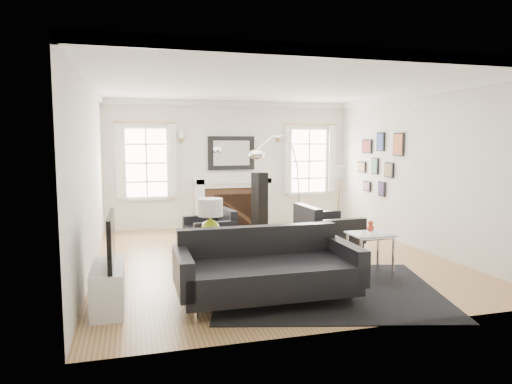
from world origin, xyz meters
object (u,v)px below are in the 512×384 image
object	(u,v)px
gourd_lamp	(210,215)
arc_floor_lamp	(279,180)
fireplace	(233,203)
armchair_left	(212,231)
coffee_table	(292,233)
armchair_right	(325,231)
sofa	(266,270)

from	to	relation	value
gourd_lamp	arc_floor_lamp	xyz separation A→B (m)	(1.75, 2.20, 0.28)
fireplace	arc_floor_lamp	distance (m)	1.57
gourd_lamp	arc_floor_lamp	bearing A→B (deg)	51.48
armchair_left	coffee_table	world-z (taller)	armchair_left
armchair_right	arc_floor_lamp	bearing A→B (deg)	104.27
armchair_right	fireplace	bearing A→B (deg)	110.50
sofa	armchair_left	bearing A→B (deg)	93.42
coffee_table	armchair_right	bearing A→B (deg)	17.33
armchair_left	gourd_lamp	bearing A→B (deg)	-100.57
fireplace	gourd_lamp	size ratio (longest dim) A/B	2.99
sofa	gourd_lamp	xyz separation A→B (m)	(-0.46, 1.24, 0.48)
sofa	arc_floor_lamp	xyz separation A→B (m)	(1.29, 3.44, 0.76)
sofa	fireplace	bearing A→B (deg)	82.32
coffee_table	sofa	bearing A→B (deg)	-118.16
arc_floor_lamp	armchair_right	bearing A→B (deg)	-75.73
armchair_left	coffee_table	distance (m)	1.51
fireplace	sofa	world-z (taller)	fireplace
sofa	armchair_left	distance (m)	2.80
gourd_lamp	coffee_table	bearing A→B (deg)	21.83
fireplace	armchair_left	xyz separation A→B (m)	(-0.81, -1.94, -0.22)
fireplace	coffee_table	size ratio (longest dim) A/B	1.65
armchair_left	gourd_lamp	distance (m)	1.67
fireplace	armchair_left	bearing A→B (deg)	-112.58
sofa	armchair_left	size ratio (longest dim) A/B	2.24
sofa	gourd_lamp	distance (m)	1.41
armchair_right	gourd_lamp	world-z (taller)	gourd_lamp
fireplace	sofa	bearing A→B (deg)	-97.68
armchair_left	arc_floor_lamp	distance (m)	1.79
fireplace	coffee_table	distance (m)	2.94
armchair_right	coffee_table	xyz separation A→B (m)	(-0.68, -0.21, 0.05)
armchair_left	armchair_right	world-z (taller)	armchair_right
coffee_table	gourd_lamp	world-z (taller)	gourd_lamp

